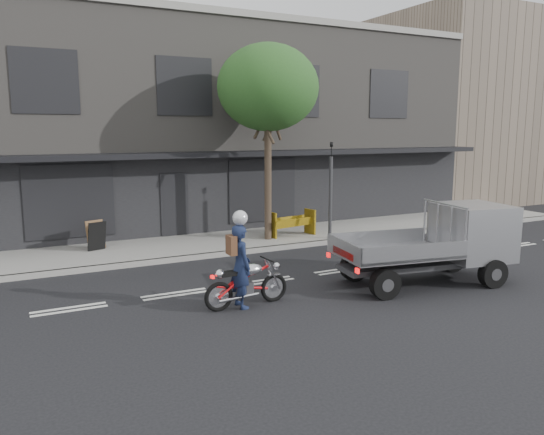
{
  "coord_description": "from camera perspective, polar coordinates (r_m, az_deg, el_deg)",
  "views": [
    {
      "loc": [
        -5.88,
        -11.99,
        3.91
      ],
      "look_at": [
        0.47,
        0.5,
        1.59
      ],
      "focal_mm": 35.0,
      "sensor_mm": 36.0,
      "label": 1
    }
  ],
  "objects": [
    {
      "name": "construction_barrier",
      "position": [
        18.76,
        2.42,
        -0.66
      ],
      "size": [
        1.79,
        0.98,
        0.95
      ],
      "primitive_type": null,
      "rotation": [
        0.0,
        0.0,
        0.18
      ],
      "color": "yellow",
      "rests_on": "sidewalk"
    },
    {
      "name": "rider",
      "position": [
        11.76,
        -3.4,
        -5.25
      ],
      "size": [
        0.47,
        0.7,
        1.87
      ],
      "primitive_type": "imported",
      "rotation": [
        0.0,
        0.0,
        1.61
      ],
      "color": "#17203F",
      "rests_on": "ground"
    },
    {
      "name": "traffic_light_pole",
      "position": [
        18.49,
        6.31,
        2.35
      ],
      "size": [
        0.12,
        0.12,
        3.5
      ],
      "color": "#2D2D30",
      "rests_on": "ground"
    },
    {
      "name": "street_tree",
      "position": [
        18.14,
        -0.45,
        13.75
      ],
      "size": [
        3.4,
        3.4,
        6.74
      ],
      "color": "#382B21",
      "rests_on": "ground"
    },
    {
      "name": "sandwich_board",
      "position": [
        17.5,
        -18.31,
        -1.92
      ],
      "size": [
        0.68,
        0.55,
        0.92
      ],
      "primitive_type": null,
      "rotation": [
        0.0,
        0.0,
        0.32
      ],
      "color": "black",
      "rests_on": "sidewalk"
    },
    {
      "name": "kerb",
      "position": [
        16.64,
        -5.53,
        -3.95
      ],
      "size": [
        32.0,
        0.2,
        0.15
      ],
      "primitive_type": "cube",
      "color": "gray",
      "rests_on": "ground"
    },
    {
      "name": "building_main",
      "position": [
        24.02,
        -12.97,
        9.4
      ],
      "size": [
        26.0,
        10.0,
        8.0
      ],
      "primitive_type": "cube",
      "color": "slate",
      "rests_on": "ground"
    },
    {
      "name": "flatbed_ute",
      "position": [
        14.57,
        19.42,
        -1.88
      ],
      "size": [
        4.74,
        2.5,
        2.09
      ],
      "rotation": [
        0.0,
        0.0,
        -0.16
      ],
      "color": "black",
      "rests_on": "ground"
    },
    {
      "name": "building_neighbour",
      "position": [
        34.83,
        21.42,
        10.58
      ],
      "size": [
        14.0,
        10.0,
        10.0
      ],
      "primitive_type": "cube",
      "color": "brown",
      "rests_on": "ground"
    },
    {
      "name": "sidewalk",
      "position": [
        18.1,
        -7.39,
        -2.89
      ],
      "size": [
        32.0,
        3.2,
        0.15
      ],
      "primitive_type": "cube",
      "color": "gray",
      "rests_on": "ground"
    },
    {
      "name": "motorcycle",
      "position": [
        11.93,
        -2.72,
        -7.0
      ],
      "size": [
        2.05,
        0.59,
        1.05
      ],
      "rotation": [
        0.0,
        0.0,
        0.04
      ],
      "color": "black",
      "rests_on": "ground"
    },
    {
      "name": "ground",
      "position": [
        13.91,
        -0.81,
        -6.9
      ],
      "size": [
        80.0,
        80.0,
        0.0
      ],
      "primitive_type": "plane",
      "color": "black",
      "rests_on": "ground"
    }
  ]
}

